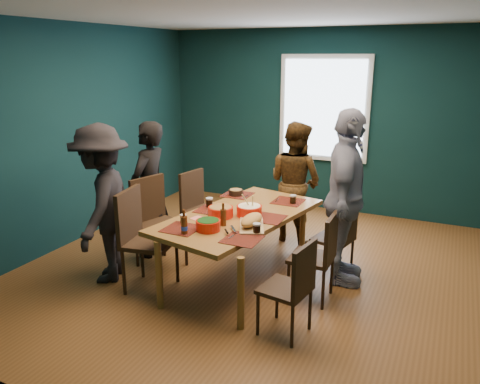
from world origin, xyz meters
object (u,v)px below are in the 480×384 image
object	(u,v)px
chair_right_far	(340,234)
bowl_salad	(221,211)
chair_left_far	(198,203)
person_near_left	(102,204)
chair_left_mid	(155,215)
person_back	(295,182)
person_right	(345,199)
bowl_herbs	(208,225)
dining_table	(239,220)
cutting_board	(251,221)
bowl_dumpling	(249,210)
chair_right_mid	(320,251)
chair_left_near	(140,232)
person_far_left	(150,190)
chair_right_near	(294,283)

from	to	relation	value
chair_right_far	bowl_salad	world-z (taller)	same
chair_left_far	person_near_left	world-z (taller)	person_near_left
chair_left_mid	person_back	world-z (taller)	person_back
chair_right_far	person_right	bearing A→B (deg)	-51.06
person_near_left	bowl_herbs	xyz separation A→B (m)	(1.22, 0.04, -0.05)
bowl_salad	person_back	bearing A→B (deg)	77.83
dining_table	cutting_board	xyz separation A→B (m)	(0.26, -0.29, 0.12)
chair_left_far	person_near_left	distance (m)	1.33
chair_left_far	bowl_herbs	bearing A→B (deg)	-45.47
chair_right_far	bowl_dumpling	distance (m)	1.02
chair_right_far	bowl_salad	bearing A→B (deg)	-135.71
chair_left_mid	chair_right_mid	distance (m)	1.92
chair_left_near	person_back	xyz separation A→B (m)	(0.99, 1.90, 0.16)
person_right	person_near_left	xyz separation A→B (m)	(-2.29, -0.98, -0.08)
person_right	bowl_salad	xyz separation A→B (m)	(-1.14, -0.55, -0.13)
chair_left_mid	chair_right_mid	size ratio (longest dim) A/B	1.15
chair_right_mid	person_near_left	xyz separation A→B (m)	(-2.18, -0.49, 0.32)
dining_table	chair_right_far	size ratio (longest dim) A/B	2.47
chair_left_near	person_far_left	distance (m)	0.89
person_back	person_far_left	bearing A→B (deg)	59.55
person_near_left	chair_left_mid	bearing A→B (deg)	128.40
chair_left_mid	cutting_board	size ratio (longest dim) A/B	1.76
chair_left_near	person_near_left	size ratio (longest dim) A/B	0.62
dining_table	bowl_herbs	bearing A→B (deg)	-86.35
person_near_left	bowl_dumpling	size ratio (longest dim) A/B	6.37
person_near_left	bowl_herbs	distance (m)	1.22
chair_left_far	chair_right_mid	distance (m)	1.91
chair_left_near	person_back	size ratio (longest dim) A/B	0.68
chair_right_mid	bowl_salad	world-z (taller)	chair_right_mid
chair_left_mid	bowl_herbs	size ratio (longest dim) A/B	4.34
chair_left_far	chair_right_far	size ratio (longest dim) A/B	1.12
dining_table	chair_right_far	world-z (taller)	chair_right_far
person_far_left	dining_table	bearing A→B (deg)	77.30
person_back	dining_table	bearing A→B (deg)	102.97
chair_left_far	chair_right_far	bearing A→B (deg)	6.34
cutting_board	person_back	bearing A→B (deg)	69.28
person_far_left	bowl_dumpling	xyz separation A→B (m)	(1.34, -0.16, -0.01)
chair_left_far	person_far_left	size ratio (longest dim) A/B	0.59
chair_right_far	bowl_salad	distance (m)	1.30
bowl_dumpling	bowl_herbs	world-z (taller)	bowl_dumpling
bowl_dumpling	cutting_board	distance (m)	0.33
person_far_left	chair_left_far	bearing A→B (deg)	137.79
dining_table	bowl_dumpling	bearing A→B (deg)	12.32
person_right	chair_right_far	bearing A→B (deg)	15.50
bowl_salad	bowl_herbs	xyz separation A→B (m)	(0.07, -0.39, -0.00)
chair_left_mid	chair_left_near	size ratio (longest dim) A/B	0.97
chair_right_far	bowl_salad	xyz separation A→B (m)	(-1.09, -0.66, 0.30)
person_near_left	chair_left_near	bearing A→B (deg)	63.87
chair_right_near	cutting_board	bearing A→B (deg)	149.71
chair_right_near	bowl_herbs	size ratio (longest dim) A/B	3.64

